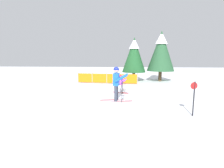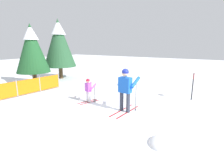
% 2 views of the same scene
% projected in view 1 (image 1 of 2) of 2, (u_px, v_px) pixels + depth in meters
% --- Properties ---
extents(ground_plane, '(60.00, 60.00, 0.00)m').
position_uv_depth(ground_plane, '(118.00, 99.00, 9.80)').
color(ground_plane, white).
extents(skier_adult, '(1.77, 0.83, 1.85)m').
position_uv_depth(skier_adult, '(117.00, 80.00, 9.33)').
color(skier_adult, maroon).
rests_on(skier_adult, ground_plane).
extents(skier_child, '(1.14, 0.64, 1.18)m').
position_uv_depth(skier_child, '(121.00, 82.00, 11.46)').
color(skier_child, maroon).
rests_on(skier_child, ground_plane).
extents(safety_fence, '(5.37, 0.60, 0.95)m').
position_uv_depth(safety_fence, '(107.00, 78.00, 15.37)').
color(safety_fence, gray).
rests_on(safety_fence, ground_plane).
extents(conifer_far, '(2.25, 2.25, 4.19)m').
position_uv_depth(conifer_far, '(134.00, 54.00, 16.71)').
color(conifer_far, '#4C3823').
rests_on(conifer_far, ground_plane).
extents(conifer_near, '(2.57, 2.57, 4.78)m').
position_uv_depth(conifer_near, '(161.00, 50.00, 16.57)').
color(conifer_near, '#4C3823').
rests_on(conifer_near, ground_plane).
extents(trail_marker, '(0.28, 0.07, 1.40)m').
position_uv_depth(trail_marker, '(194.00, 95.00, 6.92)').
color(trail_marker, black).
rests_on(trail_marker, ground_plane).
extents(snow_mound, '(0.96, 0.82, 0.38)m').
position_uv_depth(snow_mound, '(76.00, 112.00, 7.57)').
color(snow_mound, white).
rests_on(snow_mound, ground_plane).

